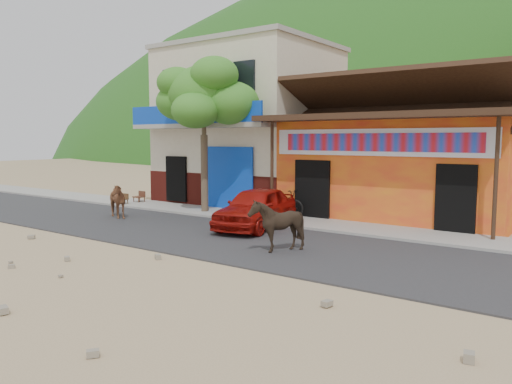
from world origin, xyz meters
TOP-DOWN VIEW (x-y plane):
  - ground at (0.00, 0.00)m, footprint 120.00×120.00m
  - road at (0.00, 2.50)m, footprint 60.00×5.00m
  - sidewalk at (0.00, 6.00)m, footprint 60.00×2.00m
  - dance_club at (2.00, 10.00)m, footprint 8.00×6.00m
  - cafe_building at (-5.50, 10.00)m, footprint 7.00×6.00m
  - tree at (-4.60, 5.80)m, footprint 3.00×3.00m
  - cow_tan at (-6.55, 2.96)m, footprint 1.66×1.15m
  - cow_dark at (1.48, 1.79)m, footprint 1.55×1.46m
  - red_car at (-1.00, 4.30)m, footprint 2.29×4.19m
  - scooter at (-1.50, 6.54)m, footprint 1.93×0.78m
  - cafe_chair_left at (-9.00, 6.25)m, footprint 0.42×0.42m
  - cafe_chair_right at (-9.00, 5.30)m, footprint 0.43×0.43m

SIDE VIEW (x-z plane):
  - ground at x=0.00m, z-range 0.00..0.00m
  - road at x=0.00m, z-range 0.00..0.04m
  - sidewalk at x=0.00m, z-range 0.00..0.12m
  - cafe_chair_right at x=-9.00m, z-range 0.12..0.96m
  - cafe_chair_left at x=-9.00m, z-range 0.12..1.02m
  - scooter at x=-1.50m, z-range 0.12..1.11m
  - cow_tan at x=-6.55m, z-range 0.04..1.32m
  - red_car at x=-1.00m, z-range 0.04..1.39m
  - cow_dark at x=1.48m, z-range 0.04..1.43m
  - dance_club at x=2.00m, z-range 0.00..3.60m
  - tree at x=-4.60m, z-range 0.12..6.12m
  - cafe_building at x=-5.50m, z-range 0.00..7.00m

